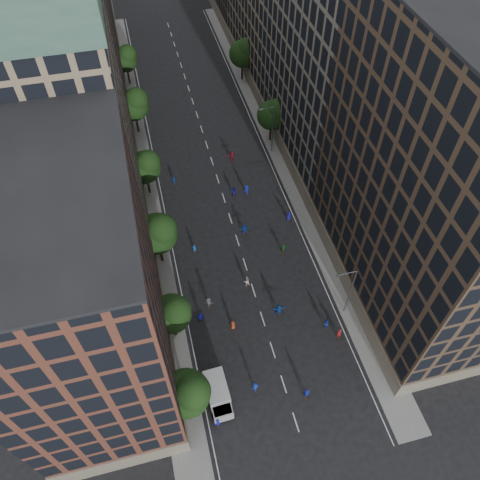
{
  "coord_description": "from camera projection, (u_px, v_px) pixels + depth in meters",
  "views": [
    {
      "loc": [
        -10.25,
        -15.14,
        53.21
      ],
      "look_at": [
        -0.01,
        25.39,
        2.0
      ],
      "focal_mm": 35.0,
      "sensor_mm": 36.0,
      "label": 1
    }
  ],
  "objects": [
    {
      "name": "tree_left_1",
      "position": [
        173.0,
        313.0,
        54.57
      ],
      "size": [
        4.8,
        4.8,
        8.21
      ],
      "color": "black",
      "rests_on": "ground"
    },
    {
      "name": "skater_17",
      "position": [
        232.0,
        156.0,
        79.09
      ],
      "size": [
        1.79,
        0.78,
        1.87
      ],
      "primitive_type": "imported",
      "rotation": [
        0.0,
        0.0,
        3.28
      ],
      "color": "maroon",
      "rests_on": "ground"
    },
    {
      "name": "skater_10",
      "position": [
        283.0,
        249.0,
        66.57
      ],
      "size": [
        1.09,
        0.72,
        1.72
      ],
      "primitive_type": "imported",
      "rotation": [
        0.0,
        0.0,
        2.81
      ],
      "color": "#206D27",
      "rests_on": "ground"
    },
    {
      "name": "skater_8",
      "position": [
        247.0,
        281.0,
        62.97
      ],
      "size": [
        0.96,
        0.79,
        1.8
      ],
      "primitive_type": "imported",
      "rotation": [
        0.0,
        0.0,
        3.28
      ],
      "color": "beige",
      "rests_on": "ground"
    },
    {
      "name": "skater_4",
      "position": [
        201.0,
        317.0,
        59.4
      ],
      "size": [
        1.17,
        0.59,
        1.91
      ],
      "primitive_type": "imported",
      "rotation": [
        0.0,
        0.0,
        3.03
      ],
      "color": "#11158E",
      "rests_on": "ground"
    },
    {
      "name": "skater_3",
      "position": [
        255.0,
        387.0,
        53.78
      ],
      "size": [
        1.11,
        0.72,
        1.61
      ],
      "primitive_type": "imported",
      "rotation": [
        0.0,
        0.0,
        3.26
      ],
      "color": "#142CAA",
      "rests_on": "ground"
    },
    {
      "name": "tree_left_2",
      "position": [
        158.0,
        232.0,
        61.3
      ],
      "size": [
        5.6,
        5.6,
        9.45
      ],
      "color": "black",
      "rests_on": "ground"
    },
    {
      "name": "ground",
      "position": [
        218.0,
        181.0,
        76.61
      ],
      "size": [
        240.0,
        240.0,
        0.0
      ],
      "primitive_type": "plane",
      "color": "black",
      "rests_on": "ground"
    },
    {
      "name": "bldg_left_c",
      "position": [
        73.0,
        60.0,
        73.86
      ],
      "size": [
        14.0,
        20.0,
        28.0
      ],
      "primitive_type": "cube",
      "color": "brown",
      "rests_on": "ground"
    },
    {
      "name": "skater_15",
      "position": [
        246.0,
        190.0,
        73.99
      ],
      "size": [
        1.33,
        1.04,
        1.81
      ],
      "primitive_type": "imported",
      "rotation": [
        0.0,
        0.0,
        3.5
      ],
      "color": "#1421A6",
      "rests_on": "ground"
    },
    {
      "name": "skater_1",
      "position": [
        307.0,
        393.0,
        53.22
      ],
      "size": [
        0.77,
        0.61,
        1.85
      ],
      "primitive_type": "imported",
      "rotation": [
        0.0,
        0.0,
        2.87
      ],
      "color": "#121D93",
      "rests_on": "ground"
    },
    {
      "name": "skater_0",
      "position": [
        217.0,
        421.0,
        51.29
      ],
      "size": [
        0.94,
        0.65,
        1.84
      ],
      "primitive_type": "imported",
      "rotation": [
        0.0,
        0.0,
        3.06
      ],
      "color": "#1314A1",
      "rests_on": "ground"
    },
    {
      "name": "skater_13",
      "position": [
        194.0,
        249.0,
        66.64
      ],
      "size": [
        0.66,
        0.54,
        1.57
      ],
      "primitive_type": "imported",
      "rotation": [
        0.0,
        0.0,
        2.82
      ],
      "color": "blue",
      "rests_on": "ground"
    },
    {
      "name": "skater_12",
      "position": [
        289.0,
        216.0,
        70.63
      ],
      "size": [
        0.81,
        0.61,
        1.51
      ],
      "primitive_type": "imported",
      "rotation": [
        0.0,
        0.0,
        2.96
      ],
      "color": "#15139A",
      "rests_on": "ground"
    },
    {
      "name": "skater_2",
      "position": [
        326.0,
        323.0,
        58.99
      ],
      "size": [
        0.83,
        0.66,
        1.67
      ],
      "primitive_type": "imported",
      "rotation": [
        0.0,
        0.0,
        3.17
      ],
      "color": "#1330A2",
      "rests_on": "ground"
    },
    {
      "name": "bldg_right_a",
      "position": [
        435.0,
        185.0,
        50.28
      ],
      "size": [
        14.0,
        30.0,
        36.0
      ],
      "primitive_type": "cube",
      "color": "#473426",
      "rests_on": "ground"
    },
    {
      "name": "tree_right_a",
      "position": [
        273.0,
        114.0,
        78.83
      ],
      "size": [
        5.0,
        5.0,
        8.39
      ],
      "color": "black",
      "rests_on": "ground"
    },
    {
      "name": "streetlamp_far",
      "position": [
        272.0,
        127.0,
        77.28
      ],
      "size": [
        2.64,
        0.22,
        9.06
      ],
      "color": "#595B60",
      "rests_on": "ground"
    },
    {
      "name": "skater_16",
      "position": [
        174.0,
        181.0,
        75.54
      ],
      "size": [
        0.96,
        0.55,
        1.54
      ],
      "primitive_type": "imported",
      "rotation": [
        0.0,
        0.0,
        2.94
      ],
      "color": "#1648B7",
      "rests_on": "ground"
    },
    {
      "name": "sidewalk_left",
      "position": [
        140.0,
        163.0,
        79.29
      ],
      "size": [
        4.0,
        105.0,
        0.15
      ],
      "primitive_type": "cube",
      "color": "slate",
      "rests_on": "ground"
    },
    {
      "name": "skater_11",
      "position": [
        244.0,
        229.0,
        68.79
      ],
      "size": [
        1.71,
        0.55,
        1.84
      ],
      "primitive_type": "imported",
      "rotation": [
        0.0,
        0.0,
        3.13
      ],
      "color": "#1339A0",
      "rests_on": "ground"
    },
    {
      "name": "skater_7",
      "position": [
        339.0,
        333.0,
        58.07
      ],
      "size": [
        0.69,
        0.5,
        1.78
      ],
      "primitive_type": "imported",
      "rotation": [
        0.0,
        0.0,
        3.26
      ],
      "color": "#A21B1E",
      "rests_on": "ground"
    },
    {
      "name": "skater_14",
      "position": [
        233.0,
        192.0,
        73.8
      ],
      "size": [
        0.98,
        0.85,
        1.74
      ],
      "primitive_type": "imported",
      "rotation": [
        0.0,
        0.0,
        2.89
      ],
      "color": "#17118F",
      "rests_on": "ground"
    },
    {
      "name": "sidewalk_right",
      "position": [
        275.0,
        141.0,
        83.01
      ],
      "size": [
        4.0,
        105.0,
        0.15
      ],
      "primitive_type": "cube",
      "color": "slate",
      "rests_on": "ground"
    },
    {
      "name": "cargo_van",
      "position": [
        218.0,
        394.0,
        52.59
      ],
      "size": [
        2.66,
        5.38,
        2.82
      ],
      "rotation": [
        0.0,
        0.0,
        0.03
      ],
      "color": "#B2B2B4",
      "rests_on": "ground"
    },
    {
      "name": "tree_right_b",
      "position": [
        243.0,
        52.0,
        90.84
      ],
      "size": [
        5.2,
        5.2,
        8.83
      ],
      "color": "black",
      "rests_on": "ground"
    },
    {
      "name": "streetlamp_near",
      "position": [
        349.0,
        290.0,
        57.05
      ],
      "size": [
        2.64,
        0.22,
        9.06
      ],
      "color": "#595B60",
      "rests_on": "ground"
    },
    {
      "name": "bldg_right_b",
      "position": [
        334.0,
        60.0,
        69.23
      ],
      "size": [
        14.0,
        28.0,
        33.0
      ],
      "primitive_type": "cube",
      "color": "#6B6358",
      "rests_on": "ground"
    },
    {
      "name": "skater_9",
      "position": [
        209.0,
        303.0,
        60.83
      ],
      "size": [
        1.33,
        0.99,
        1.83
      ],
      "primitive_type": "imported",
      "rotation": [
        0.0,
        0.0,
        2.85
      ],
      "color": "#424146",
      "rests_on": "ground"
    },
    {
      "name": "skater_6",
      "position": [
        233.0,
        325.0,
        58.93
      ],
      "size": [
        0.78,
        0.54,
        1.53
      ],
      "primitive_type": "imported",
      "rotation": [
        0.0,
        0.0,
        3.21
      ],
      "color": "#A4391B",
      "rests_on": "ground"
    },
    {
      "name": "tree_left_5",
      "position": [
        126.0,
        58.0,
        90.04
      ],
      "size": [
        4.8,
        4.8,
        8.33
      ],
      "color": "black",
      "rests_on": "ground"
    },
    {
      "name": "bldg_left_b",
      "position": [
        71.0,
        134.0,
        57.43
      ],
      "size": [
        14.0,
        26.0,
        34.0
      ],
      "primitive_type": "cube",
      "color": "#867158",
      "rests_on": "ground"
    },
    {
      "name": "tree_left_4",
      "position": [
        134.0,
        103.0,
        79.9
      ],
      "size": [
        5.4,
        5.4,
        9.08
      ],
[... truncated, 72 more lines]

